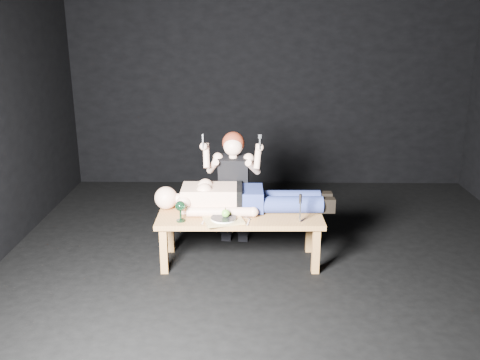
{
  "coord_description": "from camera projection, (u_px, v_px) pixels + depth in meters",
  "views": [
    {
      "loc": [
        -0.28,
        -4.11,
        2.1
      ],
      "look_at": [
        -0.35,
        0.2,
        0.75
      ],
      "focal_mm": 39.16,
      "sensor_mm": 36.0,
      "label": 1
    }
  ],
  "objects": [
    {
      "name": "lying_man",
      "position": [
        245.0,
        195.0,
        4.65
      ],
      "size": [
        1.43,
        0.45,
        0.26
      ],
      "primitive_type": null,
      "rotation": [
        0.0,
        0.0,
        0.01
      ],
      "color": "#D6A98E",
      "rests_on": "table"
    },
    {
      "name": "plate",
      "position": [
        224.0,
        218.0,
        4.4
      ],
      "size": [
        0.26,
        0.26,
        0.02
      ],
      "primitive_type": "cylinder",
      "rotation": [
        0.0,
        0.0,
        0.28
      ],
      "color": "white",
      "rests_on": "serving_tray"
    },
    {
      "name": "back_wall",
      "position": [
        271.0,
        67.0,
        6.49
      ],
      "size": [
        5.0,
        0.0,
        5.0
      ],
      "primitive_type": "plane",
      "rotation": [
        1.57,
        0.0,
        0.0
      ],
      "color": "black",
      "rests_on": "ground"
    },
    {
      "name": "fork_flat",
      "position": [
        204.0,
        221.0,
        4.42
      ],
      "size": [
        0.03,
        0.15,
        0.01
      ],
      "primitive_type": "cube",
      "rotation": [
        0.0,
        0.0,
        -0.1
      ],
      "color": "#B2B2B7",
      "rests_on": "table"
    },
    {
      "name": "apple",
      "position": [
        226.0,
        213.0,
        4.4
      ],
      "size": [
        0.07,
        0.07,
        0.07
      ],
      "primitive_type": "sphere",
      "color": "#59A525",
      "rests_on": "plate"
    },
    {
      "name": "kneeling_woman",
      "position": [
        234.0,
        186.0,
        4.96
      ],
      "size": [
        0.65,
        0.72,
        1.14
      ],
      "primitive_type": null,
      "rotation": [
        0.0,
        0.0,
        -0.06
      ],
      "color": "black",
      "rests_on": "ground"
    },
    {
      "name": "table",
      "position": [
        240.0,
        238.0,
        4.63
      ],
      "size": [
        1.44,
        0.56,
        0.45
      ],
      "primitive_type": "cube",
      "rotation": [
        0.0,
        0.0,
        0.01
      ],
      "color": "#A6783C",
      "rests_on": "ground"
    },
    {
      "name": "spoon_flat",
      "position": [
        244.0,
        217.0,
        4.49
      ],
      "size": [
        0.13,
        0.1,
        0.01
      ],
      "primitive_type": "cube",
      "rotation": [
        0.0,
        0.0,
        0.97
      ],
      "color": "#B2B2B7",
      "rests_on": "table"
    },
    {
      "name": "goblet",
      "position": [
        180.0,
        211.0,
        4.39
      ],
      "size": [
        0.09,
        0.09,
        0.18
      ],
      "primitive_type": null,
      "rotation": [
        0.0,
        0.0,
        0.01
      ],
      "color": "black",
      "rests_on": "table"
    },
    {
      "name": "ground",
      "position": [
        279.0,
        269.0,
        4.55
      ],
      "size": [
        5.0,
        5.0,
        0.0
      ],
      "primitive_type": "plane",
      "color": "black",
      "rests_on": "ground"
    },
    {
      "name": "carving_knife",
      "position": [
        300.0,
        208.0,
        4.36
      ],
      "size": [
        0.03,
        0.04,
        0.25
      ],
      "primitive_type": null,
      "rotation": [
        0.0,
        0.0,
        0.01
      ],
      "color": "#B2B2B7",
      "rests_on": "table"
    },
    {
      "name": "serving_tray",
      "position": [
        224.0,
        220.0,
        4.41
      ],
      "size": [
        0.37,
        0.31,
        0.02
      ],
      "primitive_type": "cube",
      "rotation": [
        0.0,
        0.0,
        0.28
      ],
      "color": "#A78B51",
      "rests_on": "table"
    },
    {
      "name": "knife_flat",
      "position": [
        249.0,
        222.0,
        4.39
      ],
      "size": [
        0.03,
        0.15,
        0.01
      ],
      "primitive_type": "cube",
      "rotation": [
        0.0,
        0.0,
        -0.13
      ],
      "color": "#B2B2B7",
      "rests_on": "table"
    }
  ]
}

